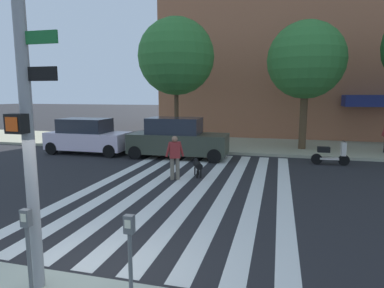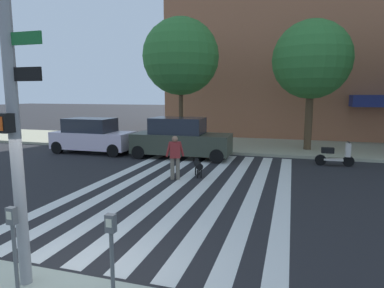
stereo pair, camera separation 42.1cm
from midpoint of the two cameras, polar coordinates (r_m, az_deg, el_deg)
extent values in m
plane|color=#232326|center=(11.74, -1.31, -7.04)|extent=(160.00, 160.00, 0.00)
cube|color=#A3A184|center=(20.53, 6.72, -0.10)|extent=(80.00, 6.00, 0.15)
cube|color=silver|center=(12.83, -13.05, -5.89)|extent=(0.45, 11.89, 0.01)
cube|color=silver|center=(12.41, -9.41, -6.27)|extent=(0.45, 11.89, 0.01)
cube|color=silver|center=(12.05, -5.54, -6.64)|extent=(0.45, 11.89, 0.01)
cube|color=silver|center=(11.75, -1.45, -7.01)|extent=(0.45, 11.89, 0.01)
cube|color=silver|center=(11.51, 2.85, -7.35)|extent=(0.45, 11.89, 0.01)
cube|color=silver|center=(11.34, 7.30, -7.66)|extent=(0.45, 11.89, 0.01)
cube|color=silver|center=(11.23, 11.88, -7.93)|extent=(0.45, 11.89, 0.01)
cube|color=silver|center=(11.20, 16.51, -8.15)|extent=(0.45, 11.89, 0.01)
cylinder|color=gray|center=(5.54, -26.63, 6.49)|extent=(0.18, 0.18, 5.80)
cube|color=black|center=(5.42, -27.86, 3.19)|extent=(0.28, 0.18, 0.28)
cube|color=#19662D|center=(5.40, -24.88, 16.17)|extent=(0.60, 0.03, 0.18)
cube|color=black|center=(5.36, -24.70, 10.86)|extent=(0.56, 0.03, 0.20)
cylinder|color=#515456|center=(5.84, -26.20, -17.29)|extent=(0.06, 0.06, 1.10)
cube|color=#515456|center=(5.59, -26.67, -10.98)|extent=(0.14, 0.10, 0.26)
cube|color=beige|center=(5.55, -27.06, -10.93)|extent=(0.09, 0.01, 0.12)
cylinder|color=#515456|center=(5.13, -11.10, -20.30)|extent=(0.06, 0.06, 1.10)
cube|color=#515456|center=(4.84, -11.34, -13.23)|extent=(0.14, 0.10, 0.26)
cube|color=beige|center=(4.79, -11.64, -13.22)|extent=(0.09, 0.01, 0.12)
cube|color=silver|center=(18.67, -15.96, 0.67)|extent=(4.33, 1.83, 0.89)
cube|color=#232833|center=(18.67, -16.51, 3.14)|extent=(2.53, 1.61, 0.73)
cylinder|color=black|center=(18.60, -10.16, -0.29)|extent=(0.66, 0.22, 0.66)
cylinder|color=black|center=(17.15, -12.67, -1.12)|extent=(0.66, 0.22, 0.66)
cylinder|color=black|center=(20.34, -18.65, 0.14)|extent=(0.66, 0.22, 0.66)
cylinder|color=black|center=(19.02, -21.55, -0.57)|extent=(0.66, 0.22, 0.66)
cube|color=#363C30|center=(16.51, -1.08, 0.13)|extent=(4.92, 1.98, 0.96)
cube|color=#232833|center=(16.46, -1.74, 3.17)|extent=(2.63, 1.69, 0.79)
cylinder|color=black|center=(16.96, 6.08, -1.06)|extent=(0.67, 0.24, 0.66)
cylinder|color=black|center=(15.32, 5.07, -2.09)|extent=(0.67, 0.24, 0.66)
cylinder|color=black|center=(17.98, -6.30, -0.51)|extent=(0.67, 0.24, 0.66)
cylinder|color=black|center=(16.45, -8.45, -1.41)|extent=(0.67, 0.24, 0.66)
cylinder|color=black|center=(16.17, 25.98, -2.69)|extent=(0.48, 0.12, 0.48)
cylinder|color=black|center=(15.99, 21.93, -2.57)|extent=(0.48, 0.16, 0.48)
cube|color=beige|center=(16.05, 23.80, -2.45)|extent=(0.81, 0.35, 0.08)
cube|color=black|center=(15.95, 23.00, -1.01)|extent=(0.53, 0.32, 0.24)
cube|color=beige|center=(16.08, 25.92, -0.94)|extent=(0.21, 0.29, 0.60)
cylinder|color=black|center=(16.03, 26.00, 0.29)|extent=(0.05, 0.50, 0.04)
cylinder|color=#4C3823|center=(19.32, -1.27, 5.47)|extent=(0.24, 0.24, 3.91)
sphere|color=#337533|center=(19.41, -1.30, 14.79)|extent=(4.33, 4.33, 4.33)
cylinder|color=#4C3823|center=(19.15, 20.04, 4.56)|extent=(0.40, 0.40, 3.67)
sphere|color=#337533|center=(19.20, 20.50, 13.44)|extent=(4.13, 4.13, 4.13)
cylinder|color=#6B6051|center=(12.37, -2.41, -4.27)|extent=(0.20, 0.20, 0.82)
cylinder|color=#6B6051|center=(12.39, -1.49, -4.25)|extent=(0.20, 0.20, 0.82)
cube|color=maroon|center=(12.24, -1.97, -1.02)|extent=(0.45, 0.38, 0.60)
cylinder|color=maroon|center=(12.21, -3.09, -0.91)|extent=(0.24, 0.17, 0.57)
cylinder|color=maroon|center=(12.26, -0.85, -0.86)|extent=(0.24, 0.17, 0.57)
sphere|color=#936B51|center=(12.18, -1.98, 0.88)|extent=(0.29, 0.29, 0.22)
cylinder|color=black|center=(12.77, 2.04, -3.68)|extent=(0.52, 0.73, 0.26)
sphere|color=black|center=(13.16, 1.73, -2.86)|extent=(0.27, 0.27, 0.20)
cylinder|color=black|center=(12.33, 2.40, -3.88)|extent=(0.13, 0.23, 0.16)
cylinder|color=black|center=(13.05, 1.55, -4.71)|extent=(0.07, 0.07, 0.32)
cylinder|color=black|center=(13.08, 2.16, -4.69)|extent=(0.07, 0.07, 0.32)
cylinder|color=black|center=(12.59, 1.91, -5.21)|extent=(0.07, 0.07, 0.32)
cylinder|color=black|center=(12.62, 2.54, -5.18)|extent=(0.07, 0.07, 0.32)
camera|label=1|loc=(0.21, -89.00, 0.15)|focal=31.02mm
camera|label=2|loc=(0.21, 91.00, -0.15)|focal=31.02mm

